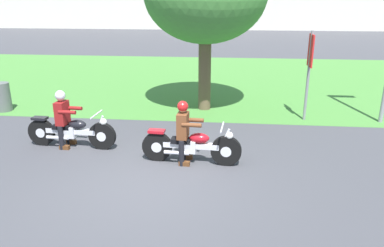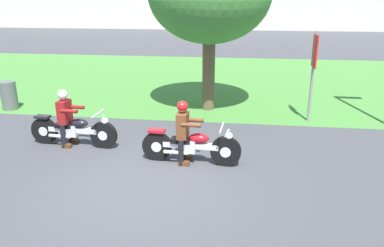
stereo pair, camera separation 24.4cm
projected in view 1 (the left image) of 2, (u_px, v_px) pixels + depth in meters
ground at (147, 183)px, 7.46m from camera, size 120.00×120.00×0.00m
grass_verge at (194, 78)px, 16.77m from camera, size 60.00×12.00×0.01m
motorcycle_lead at (191, 146)px, 8.26m from camera, size 2.21×0.66×0.89m
rider_lead at (184, 127)px, 8.15m from camera, size 0.57×0.48×1.41m
motorcycle_follow at (71, 131)px, 9.13m from camera, size 2.24×0.66×0.89m
rider_follow at (63, 114)px, 9.02m from camera, size 0.57×0.48×1.41m
trash_can at (2, 97)px, 11.99m from camera, size 0.50×0.50×0.91m
sign_banner at (310, 62)px, 10.70m from camera, size 0.08×0.60×2.60m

